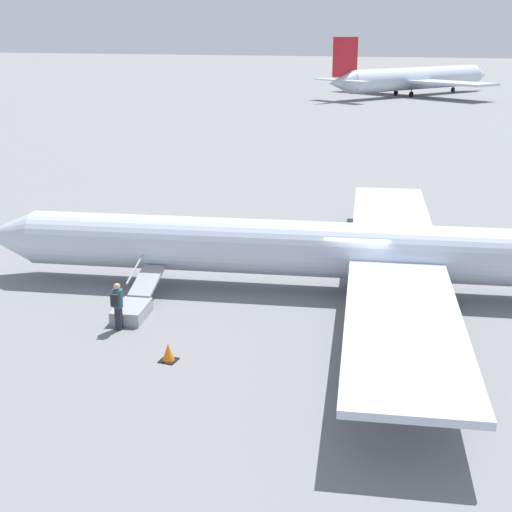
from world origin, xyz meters
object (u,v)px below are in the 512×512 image
at_px(airplane_far_left, 413,78).
at_px(boarding_stairs, 135,305).
at_px(passenger, 118,303).
at_px(airplane_main, 384,252).

relative_size(airplane_far_left, boarding_stairs, 8.92).
relative_size(boarding_stairs, passenger, 2.38).
relative_size(airplane_main, airplane_far_left, 0.89).
relative_size(airplane_main, boarding_stairs, 7.94).
height_order(airplane_main, boarding_stairs, airplane_main).
bearing_deg(airplane_main, airplane_far_left, -93.89).
distance_m(airplane_far_left, boarding_stairs, 102.71).
bearing_deg(boarding_stairs, airplane_main, -68.26).
height_order(airplane_main, passenger, airplane_main).
distance_m(boarding_stairs, passenger, 1.65).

